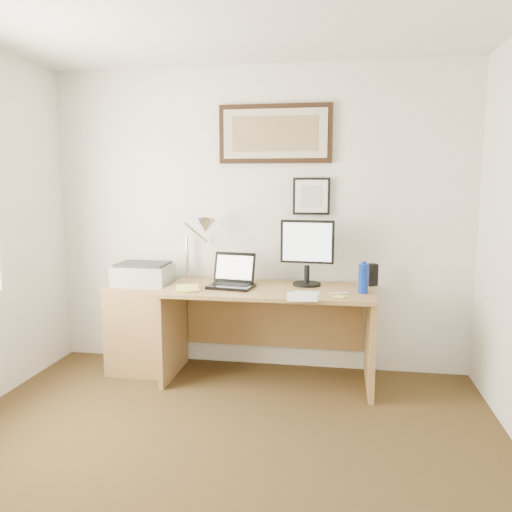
% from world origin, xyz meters
% --- Properties ---
extents(floor, '(4.00, 4.00, 0.00)m').
position_xyz_m(floor, '(0.00, 0.00, 0.00)').
color(floor, '#402D16').
rests_on(floor, ground).
extents(wall_back, '(3.50, 0.02, 2.50)m').
position_xyz_m(wall_back, '(0.00, 2.00, 1.25)').
color(wall_back, white).
rests_on(wall_back, ground).
extents(side_cabinet, '(0.50, 0.40, 0.73)m').
position_xyz_m(side_cabinet, '(-0.92, 1.68, 0.36)').
color(side_cabinet, olive).
rests_on(side_cabinet, floor).
extents(water_bottle, '(0.08, 0.08, 0.22)m').
position_xyz_m(water_bottle, '(0.86, 1.57, 0.86)').
color(water_bottle, '#0C289C').
rests_on(water_bottle, desk).
extents(bottle_cap, '(0.04, 0.04, 0.02)m').
position_xyz_m(bottle_cap, '(0.86, 1.57, 0.98)').
color(bottle_cap, '#0C289C').
rests_on(bottle_cap, water_bottle).
extents(speaker, '(0.10, 0.09, 0.17)m').
position_xyz_m(speaker, '(0.94, 1.86, 0.84)').
color(speaker, black).
rests_on(speaker, desk).
extents(paper_sheet_a, '(0.21, 0.29, 0.00)m').
position_xyz_m(paper_sheet_a, '(0.44, 1.43, 0.75)').
color(paper_sheet_a, white).
rests_on(paper_sheet_a, desk).
extents(paper_sheet_b, '(0.24, 0.32, 0.00)m').
position_xyz_m(paper_sheet_b, '(0.42, 1.37, 0.75)').
color(paper_sheet_b, white).
rests_on(paper_sheet_b, desk).
extents(sticky_pad, '(0.10, 0.10, 0.01)m').
position_xyz_m(sticky_pad, '(0.70, 1.40, 0.76)').
color(sticky_pad, '#E0DF6A').
rests_on(sticky_pad, desk).
extents(marker_pen, '(0.14, 0.06, 0.02)m').
position_xyz_m(marker_pen, '(0.69, 1.49, 0.76)').
color(marker_pen, white).
rests_on(marker_pen, desk).
extents(book, '(0.24, 0.28, 0.02)m').
position_xyz_m(book, '(-0.54, 1.45, 0.76)').
color(book, '#E4E16B').
rests_on(book, desk).
extents(desk, '(1.60, 0.70, 0.75)m').
position_xyz_m(desk, '(0.15, 1.72, 0.51)').
color(desk, olive).
rests_on(desk, floor).
extents(laptop, '(0.37, 0.34, 0.26)m').
position_xyz_m(laptop, '(-0.14, 1.64, 0.81)').
color(laptop, black).
rests_on(laptop, desk).
extents(lcd_monitor, '(0.42, 0.22, 0.52)m').
position_xyz_m(lcd_monitor, '(0.43, 1.78, 1.04)').
color(lcd_monitor, black).
rests_on(lcd_monitor, desk).
extents(printer, '(0.44, 0.34, 0.18)m').
position_xyz_m(printer, '(-0.90, 1.70, 0.82)').
color(printer, '#A5A5A7').
rests_on(printer, side_cabinet).
extents(desk_lamp, '(0.29, 0.27, 0.53)m').
position_xyz_m(desk_lamp, '(-0.41, 1.81, 1.19)').
color(desk_lamp, silver).
rests_on(desk_lamp, desk).
extents(picture_large, '(0.92, 0.04, 0.47)m').
position_xyz_m(picture_large, '(0.15, 1.97, 1.95)').
color(picture_large, black).
rests_on(picture_large, wall_back).
extents(picture_small, '(0.30, 0.03, 0.30)m').
position_xyz_m(picture_small, '(0.45, 1.97, 1.45)').
color(picture_small, black).
rests_on(picture_small, wall_back).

